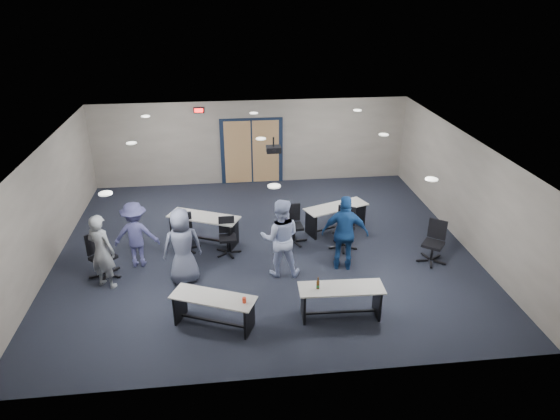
{
  "coord_description": "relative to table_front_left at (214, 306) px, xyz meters",
  "views": [
    {
      "loc": [
        -0.86,
        -10.91,
        6.11
      ],
      "look_at": [
        0.36,
        -0.3,
        1.15
      ],
      "focal_mm": 32.0,
      "sensor_mm": 36.0,
      "label": 1
    }
  ],
  "objects": [
    {
      "name": "chair_back_a",
      "position": [
        -0.68,
        3.09,
        0.01
      ],
      "size": [
        0.73,
        0.73,
        0.93
      ],
      "primitive_type": null,
      "rotation": [
        0.0,
        0.0,
        0.29
      ],
      "color": "black",
      "rests_on": "floor"
    },
    {
      "name": "back_wall",
      "position": [
        1.21,
        7.47,
        0.9
      ],
      "size": [
        10.0,
        0.04,
        2.7
      ],
      "primitive_type": "cube",
      "color": "gray",
      "rests_on": "floor"
    },
    {
      "name": "left_wall",
      "position": [
        -3.79,
        2.97,
        0.9
      ],
      "size": [
        0.04,
        9.0,
        2.7
      ],
      "primitive_type": "cube",
      "color": "gray",
      "rests_on": "floor"
    },
    {
      "name": "exit_sign",
      "position": [
        -0.39,
        7.41,
        2.0
      ],
      "size": [
        0.32,
        0.07,
        0.18
      ],
      "color": "black",
      "rests_on": "back_wall"
    },
    {
      "name": "chair_loose_right",
      "position": [
        5.1,
        1.83,
        0.06
      ],
      "size": [
        0.9,
        0.9,
        1.02
      ],
      "primitive_type": null,
      "rotation": [
        0.0,
        0.0,
        -0.67
      ],
      "color": "black",
      "rests_on": "floor"
    },
    {
      "name": "floor",
      "position": [
        1.21,
        2.97,
        -0.45
      ],
      "size": [
        10.0,
        10.0,
        0.0
      ],
      "primitive_type": "plane",
      "color": "black",
      "rests_on": "ground"
    },
    {
      "name": "person_navy",
      "position": [
        2.96,
        1.81,
        0.45
      ],
      "size": [
        1.12,
        0.66,
        1.8
      ],
      "primitive_type": "imported",
      "rotation": [
        0.0,
        0.0,
        2.92
      ],
      "color": "navy",
      "rests_on": "floor"
    },
    {
      "name": "chair_loose_left",
      "position": [
        -2.46,
        2.06,
        0.07
      ],
      "size": [
        0.93,
        0.93,
        1.05
      ],
      "primitive_type": null,
      "rotation": [
        0.0,
        0.0,
        0.87
      ],
      "color": "black",
      "rests_on": "floor"
    },
    {
      "name": "front_wall",
      "position": [
        1.21,
        -1.53,
        0.9
      ],
      "size": [
        10.0,
        0.04,
        2.7
      ],
      "primitive_type": "cube",
      "color": "gray",
      "rests_on": "floor"
    },
    {
      "name": "person_gray",
      "position": [
        -2.35,
        1.67,
        0.4
      ],
      "size": [
        0.74,
        0.66,
        1.71
      ],
      "primitive_type": "imported",
      "rotation": [
        0.0,
        0.0,
        2.65
      ],
      "color": "gray",
      "rests_on": "floor"
    },
    {
      "name": "right_wall",
      "position": [
        6.21,
        2.97,
        0.9
      ],
      "size": [
        0.04,
        9.0,
        2.7
      ],
      "primitive_type": "cube",
      "color": "gray",
      "rests_on": "floor"
    },
    {
      "name": "chair_back_c",
      "position": [
        1.98,
        3.15,
        0.04
      ],
      "size": [
        0.67,
        0.67,
        0.99
      ],
      "primitive_type": null,
      "rotation": [
        0.0,
        0.0,
        0.09
      ],
      "color": "black",
      "rests_on": "floor"
    },
    {
      "name": "double_door",
      "position": [
        1.21,
        7.43,
        0.6
      ],
      "size": [
        2.0,
        0.07,
        2.2
      ],
      "color": "#101C32",
      "rests_on": "back_wall"
    },
    {
      "name": "ceiling_projector",
      "position": [
        1.51,
        3.47,
        1.95
      ],
      "size": [
        0.35,
        0.32,
        0.37
      ],
      "color": "black",
      "rests_on": "ceiling"
    },
    {
      "name": "person_plaid",
      "position": [
        -0.66,
        1.68,
        0.41
      ],
      "size": [
        0.95,
        0.73,
        1.73
      ],
      "primitive_type": "imported",
      "rotation": [
        0.0,
        0.0,
        3.37
      ],
      "color": "slate",
      "rests_on": "floor"
    },
    {
      "name": "table_front_right",
      "position": [
        2.46,
        0.01,
        0.01
      ],
      "size": [
        1.68,
        0.62,
        0.92
      ],
      "rotation": [
        0.0,
        0.0,
        -0.04
      ],
      "color": "beige",
      "rests_on": "floor"
    },
    {
      "name": "person_back",
      "position": [
        -1.77,
        2.49,
        0.34
      ],
      "size": [
        1.04,
        0.62,
        1.59
      ],
      "primitive_type": "imported",
      "rotation": [
        0.0,
        0.0,
        3.11
      ],
      "color": "#484A82",
      "rests_on": "floor"
    },
    {
      "name": "ceiling_can_lights",
      "position": [
        1.21,
        3.22,
        2.22
      ],
      "size": [
        6.24,
        5.74,
        0.02
      ],
      "primitive_type": null,
      "color": "silver",
      "rests_on": "ceiling"
    },
    {
      "name": "person_lightblue",
      "position": [
        1.48,
        1.73,
        0.46
      ],
      "size": [
        0.96,
        0.78,
        1.83
      ],
      "primitive_type": "imported",
      "rotation": [
        0.0,
        0.0,
        3.04
      ],
      "color": "#B8C7F4",
      "rests_on": "floor"
    },
    {
      "name": "ceiling",
      "position": [
        1.21,
        2.97,
        2.25
      ],
      "size": [
        10.0,
        9.0,
        0.04
      ],
      "primitive_type": "cube",
      "color": "white",
      "rests_on": "back_wall"
    },
    {
      "name": "table_back_right",
      "position": [
        3.19,
        3.72,
        0.02
      ],
      "size": [
        1.8,
        1.15,
        0.69
      ],
      "rotation": [
        0.0,
        0.0,
        0.37
      ],
      "color": "beige",
      "rests_on": "floor"
    },
    {
      "name": "table_back_left",
      "position": [
        -0.26,
        3.43,
        0.05
      ],
      "size": [
        1.88,
        1.29,
        0.73
      ],
      "rotation": [
        0.0,
        0.0,
        -0.43
      ],
      "color": "beige",
      "rests_on": "floor"
    },
    {
      "name": "chair_back_b",
      "position": [
        0.31,
        2.78,
        0.01
      ],
      "size": [
        0.6,
        0.6,
        0.92
      ],
      "primitive_type": null,
      "rotation": [
        0.0,
        0.0,
        0.05
      ],
      "color": "black",
      "rests_on": "floor"
    },
    {
      "name": "table_front_left",
      "position": [
        0.0,
        0.0,
        0.0
      ],
      "size": [
        1.7,
        1.14,
        0.77
      ],
      "rotation": [
        0.0,
        0.0,
        -0.41
      ],
      "color": "beige",
      "rests_on": "floor"
    },
    {
      "name": "chair_back_d",
      "position": [
        3.17,
        2.74,
        0.07
      ],
      "size": [
        0.89,
        0.89,
        1.05
      ],
      "primitive_type": null,
      "rotation": [
        0.0,
        0.0,
        -0.49
      ],
      "color": "black",
      "rests_on": "floor"
    }
  ]
}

